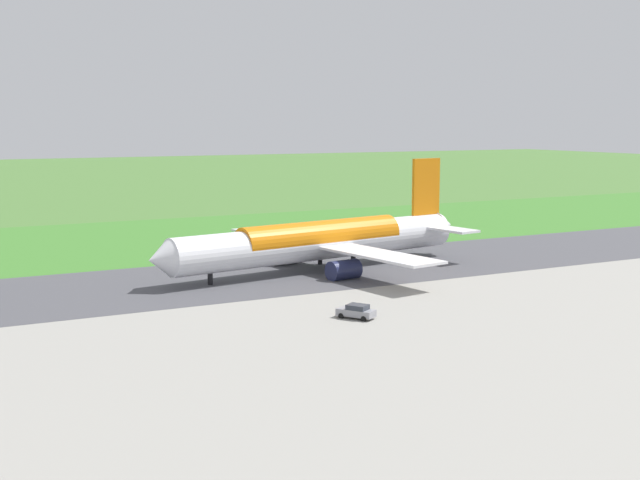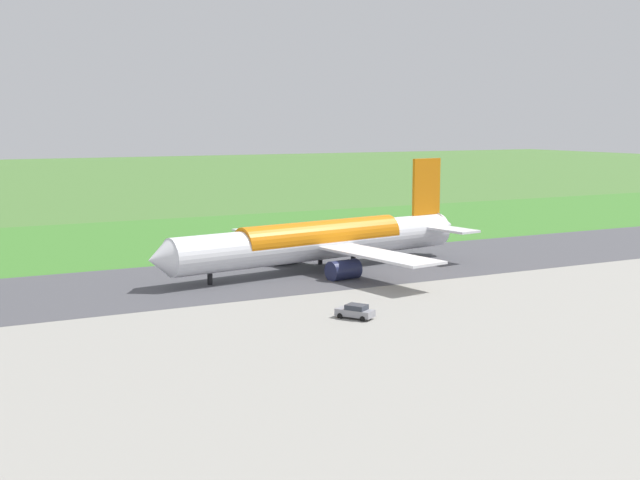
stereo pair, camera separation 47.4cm
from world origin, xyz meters
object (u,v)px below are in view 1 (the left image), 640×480
Objects in this scene: airliner_main at (322,241)px; service_car_followme at (356,311)px; no_stopping_sign at (330,226)px; traffic_cone_orange at (315,234)px.

airliner_main is 30.42m from service_car_followme.
service_car_followme is (10.61, 28.30, -3.51)m from airliner_main.
no_stopping_sign is 4.97× the size of traffic_cone_orange.
service_car_followme is at bearing 66.63° from traffic_cone_orange.
traffic_cone_orange is at bearing -113.37° from service_car_followme.
airliner_main is 38.69m from no_stopping_sign.
airliner_main is 19.77× the size of no_stopping_sign.
traffic_cone_orange is (3.41, 0.12, -1.34)m from no_stopping_sign.
no_stopping_sign is 3.66m from traffic_cone_orange.
airliner_main reaches higher than traffic_cone_orange.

